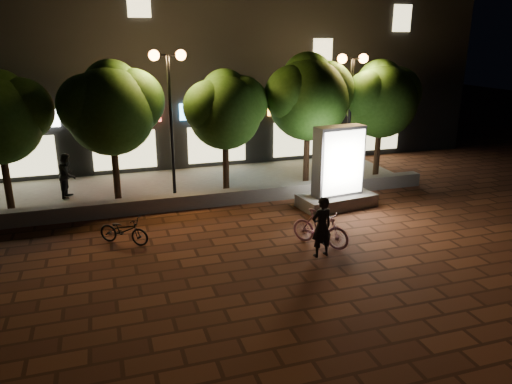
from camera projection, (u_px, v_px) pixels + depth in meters
name	position (u px, v px, depth m)	size (l,w,h in m)	color
ground	(257.00, 249.00, 13.60)	(80.00, 80.00, 0.00)	#5B2F1C
retaining_wall	(222.00, 198.00, 17.15)	(16.00, 0.45, 0.50)	slate
sidewalk	(207.00, 184.00, 19.49)	(16.00, 5.00, 0.08)	slate
building_block	(176.00, 51.00, 23.86)	(28.00, 8.12, 11.30)	black
tree_left	(112.00, 105.00, 16.51)	(3.60, 3.00, 4.89)	#2F2012
tree_mid	(226.00, 107.00, 17.74)	(3.24, 2.70, 4.50)	#2F2012
tree_right	(309.00, 94.00, 18.59)	(3.72, 3.10, 5.07)	#2F2012
tree_far_right	(382.00, 97.00, 19.58)	(3.48, 2.90, 4.76)	#2F2012
street_lamp_left	(169.00, 87.00, 16.66)	(1.26, 0.36, 5.18)	black
street_lamp_right	(351.00, 85.00, 18.73)	(1.26, 0.36, 4.98)	black
ad_kiosk	(338.00, 175.00, 16.68)	(2.76, 1.63, 2.84)	slate
scooter_pink	(320.00, 228.00, 13.69)	(0.49, 1.74, 1.05)	#BD7C9E
rider	(322.00, 227.00, 12.92)	(0.61, 0.40, 1.68)	black
scooter_parked	(124.00, 230.00, 13.85)	(0.54, 1.54, 0.81)	black
pedestrian	(68.00, 175.00, 17.56)	(0.79, 0.62, 1.63)	black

